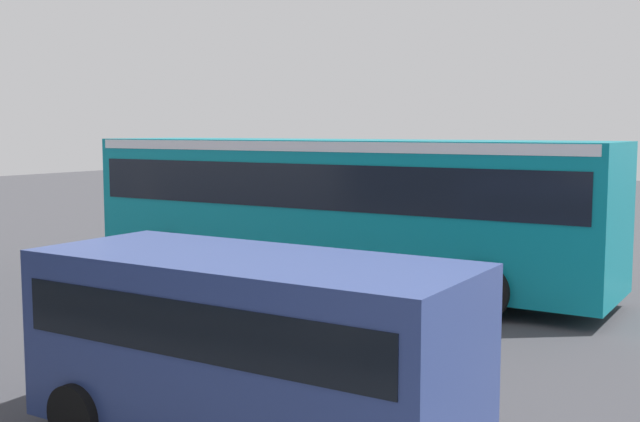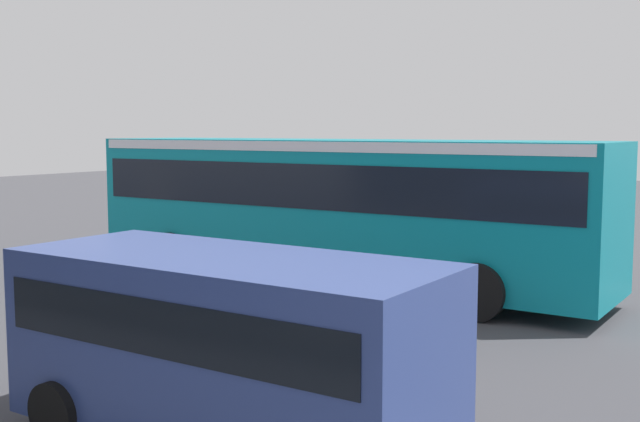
% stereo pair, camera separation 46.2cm
% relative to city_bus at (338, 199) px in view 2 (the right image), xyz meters
% --- Properties ---
extents(ground, '(80.00, 80.00, 0.00)m').
position_rel_city_bus_xyz_m(ground, '(0.73, -0.22, -1.88)').
color(ground, '#424247').
extents(city_bus, '(11.54, 2.85, 3.15)m').
position_rel_city_bus_xyz_m(city_bus, '(0.00, 0.00, 0.00)').
color(city_bus, '#0C8493').
rests_on(city_bus, ground).
extents(parked_van, '(4.80, 2.17, 2.05)m').
position_rel_city_bus_xyz_m(parked_van, '(-3.51, 7.86, -0.70)').
color(parked_van, '#33478C').
rests_on(parked_van, ground).
extents(lane_dash_left, '(2.00, 0.20, 0.01)m').
position_rel_city_bus_xyz_m(lane_dash_left, '(-3.27, -2.98, -1.88)').
color(lane_dash_left, silver).
rests_on(lane_dash_left, ground).
extents(lane_dash_centre, '(2.00, 0.20, 0.01)m').
position_rel_city_bus_xyz_m(lane_dash_centre, '(0.73, -2.98, -1.88)').
color(lane_dash_centre, silver).
rests_on(lane_dash_centre, ground).
extents(lane_dash_right, '(2.00, 0.20, 0.01)m').
position_rel_city_bus_xyz_m(lane_dash_right, '(4.73, -2.98, -1.88)').
color(lane_dash_right, silver).
rests_on(lane_dash_right, ground).
extents(lane_dash_rightmost, '(2.00, 0.20, 0.01)m').
position_rel_city_bus_xyz_m(lane_dash_rightmost, '(8.73, -2.98, -1.88)').
color(lane_dash_rightmost, silver).
rests_on(lane_dash_rightmost, ground).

